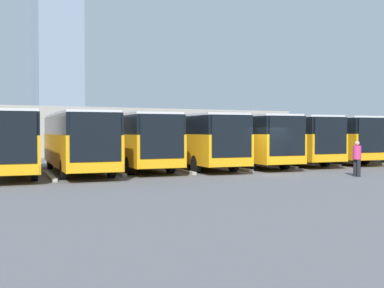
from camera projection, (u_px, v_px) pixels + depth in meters
The scene contains 19 objects.
ground_plane at pixel (267, 174), 26.08m from camera, with size 600.00×600.00×0.00m, color #5B5B60.
bus_0 at pixel (366, 137), 36.21m from camera, with size 3.57×11.29×3.28m.
curb_divider_0 at pixel (365, 163), 33.98m from camera, with size 0.24×5.34×0.15m, color #9E9E99.
bus_1 at pixel (319, 137), 35.53m from camera, with size 3.57×11.29×3.28m.
curb_divider_1 at pixel (315, 163), 33.29m from camera, with size 0.24×5.34×0.15m, color #9E9E99.
bus_2 at pixel (281, 138), 33.77m from camera, with size 3.57×11.29×3.28m.
curb_divider_2 at pixel (274, 165), 31.53m from camera, with size 0.24×5.34×0.15m, color #9E9E99.
bus_3 at pixel (241, 138), 31.67m from camera, with size 3.57×11.29×3.28m.
curb_divider_3 at pixel (230, 168), 29.43m from camera, with size 0.24×5.34×0.15m, color #9E9E99.
bus_4 at pixel (192, 139), 29.98m from camera, with size 3.57×11.29×3.28m.
curb_divider_4 at pixel (177, 170), 27.74m from camera, with size 0.24×5.34×0.15m, color #9E9E99.
bus_5 at pixel (134, 139), 28.93m from camera, with size 3.57×11.29×3.28m.
curb_divider_5 at pixel (113, 171), 26.69m from camera, with size 0.24×5.34×0.15m, color #9E9E99.
bus_6 at pixel (77, 140), 26.42m from camera, with size 3.57×11.29×3.28m.
curb_divider_6 at pixel (49, 176), 24.19m from camera, with size 0.24×5.34×0.15m, color #9E9E99.
bus_7 at pixel (7, 140), 25.01m from camera, with size 3.57×11.29×3.28m.
pedestrian at pixel (357, 157), 24.37m from camera, with size 0.41×0.43×1.82m.
station_building at pixel (113, 131), 50.56m from camera, with size 36.06×15.85×4.47m.
office_tower at pixel (58, 66), 206.50m from camera, with size 18.74×18.74×61.62m.
Camera 1 is at (15.37, 21.39, 2.34)m, focal length 45.00 mm.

